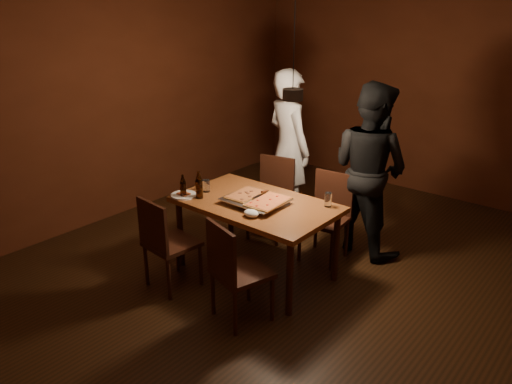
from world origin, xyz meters
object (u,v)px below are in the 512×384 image
Objects in this scene: beer_bottle_b at (199,185)px; diner_white at (289,149)px; chair_far_right at (329,208)px; pizza_tray at (256,201)px; pendant_lamp at (293,93)px; chair_near_right at (233,264)px; plate_slice at (184,195)px; chair_near_left at (164,236)px; dining_table at (256,209)px; diner_dark at (369,169)px; chair_far_left at (273,190)px; beer_bottle_a at (183,186)px.

beer_bottle_b is 1.45m from diner_white.
pizza_tray is (-0.32, -0.78, 0.24)m from chair_far_right.
diner_white is at bearing -33.48° from chair_far_right.
diner_white is at bearing 126.93° from pendant_lamp.
plate_slice is (-1.00, 0.41, 0.22)m from chair_near_right.
beer_bottle_b reaches higher than chair_near_left.
pendant_lamp is at bearing 56.46° from pizza_tray.
plate_slice is at bearing -152.91° from dining_table.
chair_near_left is 0.90m from pizza_tray.
diner_dark reaches higher than plate_slice.
chair_near_right is 1.93m from diner_dark.
chair_near_right reaches higher than plate_slice.
diner_white reaches higher than chair_far_left.
chair_near_right is 0.95× the size of pizza_tray.
beer_bottle_b is at bearing 109.03° from diner_white.
chair_far_left is 1.88× the size of beer_bottle_b.
chair_near_left is at bearing -125.28° from pendant_lamp.
pizza_tray is 0.72m from beer_bottle_a.
pendant_lamp is (0.85, 0.57, 0.90)m from beer_bottle_a.
chair_near_right is at bearing 105.18° from chair_far_left.
chair_near_right reaches higher than dining_table.
pizza_tray is (0.02, -0.03, 0.10)m from dining_table.
diner_dark reaches higher than chair_near_right.
pendant_lamp is (0.23, 0.22, 1.08)m from dining_table.
chair_far_right is 1.49m from beer_bottle_a.
diner_dark is at bearing 71.09° from pizza_tray.
chair_near_right is 0.29× the size of diner_dark.
chair_near_left is at bearing -87.36° from beer_bottle_b.
beer_bottle_a is 0.16m from beer_bottle_b.
diner_white reaches higher than chair_far_right.
beer_bottle_a reaches higher than chair_far_left.
diner_white is at bearing 84.39° from plate_slice.
chair_near_left is at bearing -162.15° from chair_near_right.
dining_table is 0.73m from beer_bottle_a.
beer_bottle_b is at bearing 29.66° from beer_bottle_a.
diner_dark reaches higher than chair_far_right.
beer_bottle_a is 0.11m from plate_slice.
plate_slice is at bearing 118.51° from chair_near_left.
chair_far_right reaches higher than plate_slice.
pendant_lamp is (0.71, 0.49, 0.88)m from beer_bottle_b.
chair_far_left is 1.51m from pendant_lamp.
beer_bottle_b is 0.15× the size of diner_dark.
beer_bottle_a is 0.85× the size of beer_bottle_b.
chair_far_right is at bearing 73.20° from pizza_tray.
chair_far_left is 1.21m from beer_bottle_a.
pendant_lamp is (0.87, 0.55, 1.00)m from plate_slice.
pizza_tray is at bearing 23.76° from plate_slice.
chair_far_right is at bearing 50.96° from beer_bottle_b.
diner_dark reaches higher than pizza_tray.
dining_table is 0.83m from chair_far_right.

